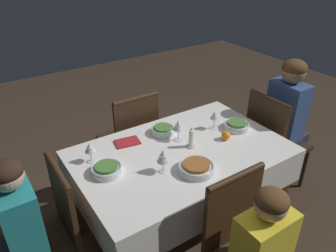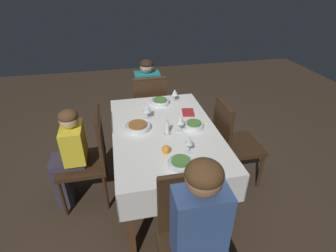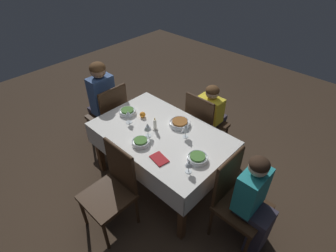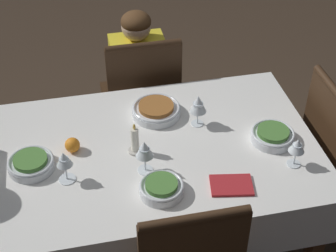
{
  "view_description": "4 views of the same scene",
  "coord_description": "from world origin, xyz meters",
  "px_view_note": "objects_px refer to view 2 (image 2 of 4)",
  "views": [
    {
      "loc": [
        1.1,
        1.49,
        1.97
      ],
      "look_at": [
        0.06,
        -0.09,
        0.9
      ],
      "focal_mm": 35.0,
      "sensor_mm": 36.0,
      "label": 1
    },
    {
      "loc": [
        -1.96,
        0.38,
        1.95
      ],
      "look_at": [
        -0.03,
        -0.02,
        0.78
      ],
      "focal_mm": 28.0,
      "sensor_mm": 36.0,
      "label": 2
    },
    {
      "loc": [
        1.5,
        -1.49,
        2.46
      ],
      "look_at": [
        0.07,
        0.04,
        0.83
      ],
      "focal_mm": 28.0,
      "sensor_mm": 36.0,
      "label": 3
    },
    {
      "loc": [
        -0.29,
        -1.65,
        2.23
      ],
      "look_at": [
        0.08,
        0.06,
        0.8
      ],
      "focal_mm": 55.0,
      "sensor_mm": 36.0,
      "label": 4
    }
  ],
  "objects_px": {
    "chair_north": "(89,156)",
    "orange_fruit": "(166,149)",
    "person_adult_denim": "(201,241)",
    "bowl_south": "(194,125)",
    "dining_table": "(165,138)",
    "person_child_teal": "(147,95)",
    "chair_east": "(149,106)",
    "wine_glass_west": "(189,142)",
    "candle_centerpiece": "(167,129)",
    "chair_west": "(192,236)",
    "bowl_east": "(160,101)",
    "wine_glass_south": "(180,120)",
    "person_child_yellow": "(69,155)",
    "wine_glass_east": "(175,93)",
    "chair_south": "(232,140)",
    "wine_glass_north": "(147,108)",
    "napkin_red_folded": "(188,112)",
    "bowl_north": "(138,126)",
    "bowl_west": "(181,163)"
  },
  "relations": [
    {
      "from": "chair_north",
      "to": "orange_fruit",
      "type": "bearing_deg",
      "value": 57.4
    },
    {
      "from": "person_adult_denim",
      "to": "bowl_south",
      "type": "distance_m",
      "value": 1.12
    },
    {
      "from": "dining_table",
      "to": "person_child_teal",
      "type": "bearing_deg",
      "value": 0.36
    },
    {
      "from": "chair_east",
      "to": "wine_glass_west",
      "type": "distance_m",
      "value": 1.37
    },
    {
      "from": "candle_centerpiece",
      "to": "orange_fruit",
      "type": "relative_size",
      "value": 2.33
    },
    {
      "from": "chair_east",
      "to": "chair_north",
      "type": "bearing_deg",
      "value": 52.37
    },
    {
      "from": "chair_east",
      "to": "person_child_teal",
      "type": "distance_m",
      "value": 0.18
    },
    {
      "from": "chair_west",
      "to": "bowl_east",
      "type": "xyz_separation_m",
      "value": [
        1.47,
        -0.07,
        0.26
      ]
    },
    {
      "from": "chair_east",
      "to": "candle_centerpiece",
      "type": "distance_m",
      "value": 1.07
    },
    {
      "from": "wine_glass_south",
      "to": "chair_west",
      "type": "bearing_deg",
      "value": 170.96
    },
    {
      "from": "person_child_yellow",
      "to": "wine_glass_east",
      "type": "distance_m",
      "value": 1.23
    },
    {
      "from": "person_child_yellow",
      "to": "wine_glass_west",
      "type": "height_order",
      "value": "person_child_yellow"
    },
    {
      "from": "chair_south",
      "to": "wine_glass_north",
      "type": "height_order",
      "value": "chair_south"
    },
    {
      "from": "chair_south",
      "to": "wine_glass_north",
      "type": "relative_size",
      "value": 5.81
    },
    {
      "from": "wine_glass_west",
      "to": "napkin_red_folded",
      "type": "height_order",
      "value": "wine_glass_west"
    },
    {
      "from": "chair_south",
      "to": "orange_fruit",
      "type": "distance_m",
      "value": 0.88
    },
    {
      "from": "chair_north",
      "to": "bowl_south",
      "type": "distance_m",
      "value": 0.99
    },
    {
      "from": "chair_east",
      "to": "napkin_red_folded",
      "type": "bearing_deg",
      "value": 113.51
    },
    {
      "from": "napkin_red_folded",
      "to": "wine_glass_east",
      "type": "bearing_deg",
      "value": 13.08
    },
    {
      "from": "candle_centerpiece",
      "to": "orange_fruit",
      "type": "height_order",
      "value": "candle_centerpiece"
    },
    {
      "from": "wine_glass_east",
      "to": "bowl_south",
      "type": "xyz_separation_m",
      "value": [
        -0.58,
        -0.04,
        -0.07
      ]
    },
    {
      "from": "person_child_teal",
      "to": "bowl_east",
      "type": "distance_m",
      "value": 0.62
    },
    {
      "from": "person_adult_denim",
      "to": "person_child_teal",
      "type": "distance_m",
      "value": 2.22
    },
    {
      "from": "chair_west",
      "to": "wine_glass_west",
      "type": "distance_m",
      "value": 0.67
    },
    {
      "from": "wine_glass_north",
      "to": "bowl_south",
      "type": "height_order",
      "value": "wine_glass_north"
    },
    {
      "from": "person_adult_denim",
      "to": "bowl_north",
      "type": "distance_m",
      "value": 1.18
    },
    {
      "from": "chair_north",
      "to": "candle_centerpiece",
      "type": "xyz_separation_m",
      "value": [
        -0.14,
        -0.69,
        0.28
      ]
    },
    {
      "from": "bowl_north",
      "to": "bowl_east",
      "type": "bearing_deg",
      "value": -31.55
    },
    {
      "from": "person_adult_denim",
      "to": "bowl_north",
      "type": "bearing_deg",
      "value": 100.7
    },
    {
      "from": "person_adult_denim",
      "to": "wine_glass_west",
      "type": "height_order",
      "value": "person_adult_denim"
    },
    {
      "from": "bowl_east",
      "to": "napkin_red_folded",
      "type": "distance_m",
      "value": 0.35
    },
    {
      "from": "dining_table",
      "to": "bowl_south",
      "type": "bearing_deg",
      "value": -93.99
    },
    {
      "from": "chair_south",
      "to": "bowl_east",
      "type": "height_order",
      "value": "chair_south"
    },
    {
      "from": "wine_glass_west",
      "to": "orange_fruit",
      "type": "height_order",
      "value": "wine_glass_west"
    },
    {
      "from": "dining_table",
      "to": "person_child_teal",
      "type": "xyz_separation_m",
      "value": [
        1.11,
        0.01,
        -0.06
      ]
    },
    {
      "from": "bowl_west",
      "to": "chair_west",
      "type": "bearing_deg",
      "value": 176.15
    },
    {
      "from": "chair_west",
      "to": "person_child_yellow",
      "type": "relative_size",
      "value": 0.95
    },
    {
      "from": "chair_south",
      "to": "bowl_north",
      "type": "relative_size",
      "value": 4.04
    },
    {
      "from": "candle_centerpiece",
      "to": "napkin_red_folded",
      "type": "height_order",
      "value": "candle_centerpiece"
    },
    {
      "from": "person_child_yellow",
      "to": "chair_east",
      "type": "bearing_deg",
      "value": 135.97
    },
    {
      "from": "candle_centerpiece",
      "to": "dining_table",
      "type": "bearing_deg",
      "value": 3.61
    },
    {
      "from": "candle_centerpiece",
      "to": "person_child_yellow",
      "type": "bearing_deg",
      "value": 80.77
    },
    {
      "from": "person_child_teal",
      "to": "wine_glass_north",
      "type": "bearing_deg",
      "value": 82.5
    },
    {
      "from": "person_child_yellow",
      "to": "bowl_west",
      "type": "height_order",
      "value": "person_child_yellow"
    },
    {
      "from": "wine_glass_south",
      "to": "candle_centerpiece",
      "type": "distance_m",
      "value": 0.14
    },
    {
      "from": "wine_glass_west",
      "to": "bowl_east",
      "type": "xyz_separation_m",
      "value": [
        0.9,
        0.06,
        -0.08
      ]
    },
    {
      "from": "person_adult_denim",
      "to": "bowl_east",
      "type": "relative_size",
      "value": 6.08
    },
    {
      "from": "bowl_west",
      "to": "wine_glass_south",
      "type": "distance_m",
      "value": 0.48
    },
    {
      "from": "person_child_yellow",
      "to": "wine_glass_north",
      "type": "distance_m",
      "value": 0.82
    },
    {
      "from": "person_child_yellow",
      "to": "wine_glass_east",
      "type": "xyz_separation_m",
      "value": [
        0.5,
        -1.08,
        0.29
      ]
    }
  ]
}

